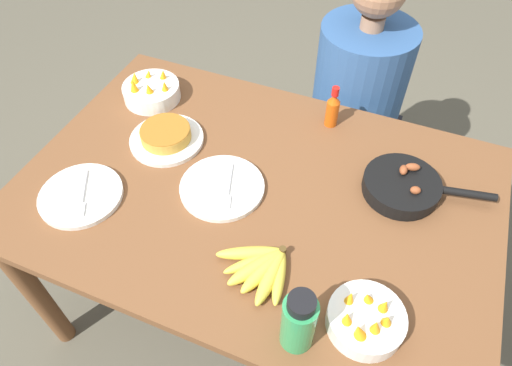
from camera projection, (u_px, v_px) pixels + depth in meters
ground_plane at (256, 301)px, 2.00m from camera, size 14.00×14.00×0.00m
dining_table at (256, 209)px, 1.50m from camera, size 1.47×0.99×0.77m
banana_bunch at (262, 267)px, 1.22m from camera, size 0.23×0.20×0.04m
skillet at (403, 186)px, 1.40m from camera, size 0.39×0.24×0.08m
frittata_plate_center at (166, 136)px, 1.55m from camera, size 0.25×0.25×0.06m
empty_plate_near_front at (81, 195)px, 1.40m from camera, size 0.25×0.25×0.02m
empty_plate_far_left at (222, 187)px, 1.42m from camera, size 0.26×0.26×0.02m
fruit_bowl_mango at (366, 319)px, 1.11m from camera, size 0.19×0.19×0.10m
fruit_bowl_citrus at (151, 91)px, 1.69m from camera, size 0.21×0.21×0.11m
water_bottle at (299, 321)px, 1.04m from camera, size 0.08×0.08×0.20m
hot_sauce_bottle at (333, 109)px, 1.57m from camera, size 0.04×0.04×0.16m
person_figure at (351, 124)px, 2.03m from camera, size 0.41×0.41×1.21m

